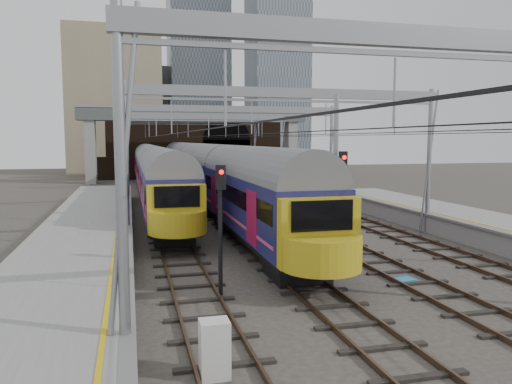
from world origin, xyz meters
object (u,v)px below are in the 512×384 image
object	(u,v)px
train_main	(194,168)
signal_near_centre	(341,195)
train_second	(153,170)
relay_cabinet	(215,349)
signal_near_left	(220,213)

from	to	relation	value
train_main	signal_near_centre	size ratio (longest dim) A/B	13.89
train_second	relay_cabinet	distance (m)	35.68
signal_near_left	train_second	bearing A→B (deg)	116.33
train_second	relay_cabinet	world-z (taller)	train_second
signal_near_centre	relay_cabinet	size ratio (longest dim) A/B	3.68
train_main	relay_cabinet	distance (m)	37.99
relay_cabinet	train_main	bearing A→B (deg)	83.86
train_main	signal_near_centre	distance (m)	29.88
train_main	relay_cabinet	world-z (taller)	train_main
train_main	train_second	size ratio (longest dim) A/B	1.40
train_second	signal_near_left	distance (m)	29.97
train_main	train_second	bearing A→B (deg)	-152.69
train_second	signal_near_centre	size ratio (longest dim) A/B	9.96
train_main	signal_near_centre	xyz separation A→B (m)	(2.14, -29.80, 0.49)
train_second	relay_cabinet	xyz separation A→B (m)	(-0.31, -35.63, -1.80)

